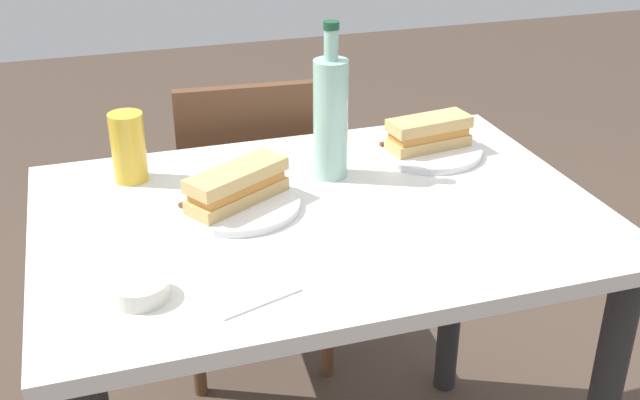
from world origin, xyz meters
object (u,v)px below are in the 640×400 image
dining_table (320,272)px  plate_near (238,205)px  baguette_sandwich_near (237,185)px  knife_far (411,139)px  knife_near (214,194)px  olive_bowl (140,289)px  plate_far (428,151)px  baguette_sandwich_far (429,133)px  water_bottle (331,116)px  chair_far (253,208)px  beer_glass (128,147)px

dining_table → plate_near: (-0.15, 0.05, 0.15)m
baguette_sandwich_near → knife_far: (0.43, 0.18, -0.03)m
dining_table → knife_near: (-0.18, 0.09, 0.16)m
plate_near → olive_bowl: olive_bowl is taller
dining_table → plate_far: size_ratio=4.48×
baguette_sandwich_far → water_bottle: (-0.24, -0.04, 0.08)m
water_bottle → knife_near: bearing=-168.8°
chair_far → beer_glass: (-0.32, -0.32, 0.34)m
knife_near → baguette_sandwich_far: 0.50m
plate_near → knife_near: knife_near is taller
knife_far → olive_bowl: olive_bowl is taller
chair_far → baguette_sandwich_far: chair_far is taller
chair_far → plate_near: (-0.14, -0.52, 0.28)m
knife_far → knife_near: bearing=-163.1°
beer_glass → olive_bowl: size_ratio=1.55×
dining_table → plate_far: 0.38m
water_bottle → beer_glass: bearing=165.3°
chair_far → beer_glass: beer_glass is taller
dining_table → water_bottle: size_ratio=3.30×
baguette_sandwich_far → beer_glass: 0.63m
baguette_sandwich_near → beer_glass: bearing=132.8°
chair_far → baguette_sandwich_far: bearing=-51.1°
knife_far → plate_far: bearing=-69.7°
dining_table → water_bottle: water_bottle is taller
dining_table → baguette_sandwich_far: bearing=31.0°
plate_near → baguette_sandwich_far: 0.47m
baguette_sandwich_far → baguette_sandwich_near: bearing=-163.6°
plate_far → knife_near: bearing=-169.3°
knife_near → baguette_sandwich_far: baguette_sandwich_far is taller
baguette_sandwich_near → water_bottle: 0.24m
beer_glass → chair_far: bearing=45.6°
knife_near → plate_far: size_ratio=0.71×
knife_far → plate_near: bearing=-157.0°
dining_table → plate_near: 0.21m
plate_near → water_bottle: 0.26m
dining_table → plate_near: size_ratio=4.48×
knife_far → water_bottle: (-0.22, -0.09, 0.11)m
chair_far → water_bottle: 0.59m
water_bottle → olive_bowl: (-0.42, -0.34, -0.11)m
baguette_sandwich_far → olive_bowl: bearing=-149.8°
olive_bowl → water_bottle: bearing=39.0°
knife_far → beer_glass: beer_glass is taller
baguette_sandwich_far → plate_far: bearing=0.0°
chair_far → knife_near: chair_far is taller
water_bottle → beer_glass: (-0.39, 0.10, -0.06)m
baguette_sandwich_near → plate_far: (0.45, 0.13, -0.04)m
baguette_sandwich_far → water_bottle: water_bottle is taller
knife_near → beer_glass: size_ratio=1.18×
plate_near → knife_near: bearing=132.4°
plate_near → baguette_sandwich_near: size_ratio=1.10×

